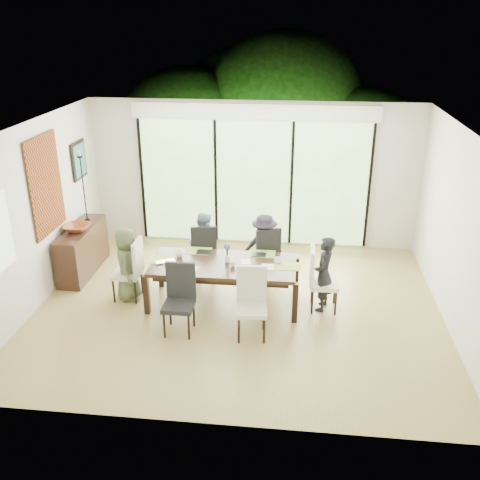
# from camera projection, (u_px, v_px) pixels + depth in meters

# --- Properties ---
(floor) EXTENTS (6.00, 5.00, 0.01)m
(floor) POSITION_uv_depth(u_px,v_px,m) (238.00, 308.00, 8.06)
(floor) COLOR olive
(floor) RESTS_ON ground
(ceiling) EXTENTS (6.00, 5.00, 0.01)m
(ceiling) POSITION_uv_depth(u_px,v_px,m) (238.00, 128.00, 7.00)
(ceiling) COLOR white
(ceiling) RESTS_ON wall_back
(wall_back) EXTENTS (6.00, 0.02, 2.70)m
(wall_back) POSITION_uv_depth(u_px,v_px,m) (254.00, 175.00, 9.83)
(wall_back) COLOR beige
(wall_back) RESTS_ON floor
(wall_front) EXTENTS (6.00, 0.02, 2.70)m
(wall_front) POSITION_uv_depth(u_px,v_px,m) (209.00, 316.00, 5.23)
(wall_front) COLOR silver
(wall_front) RESTS_ON floor
(wall_left) EXTENTS (0.02, 5.00, 2.70)m
(wall_left) POSITION_uv_depth(u_px,v_px,m) (35.00, 216.00, 7.84)
(wall_left) COLOR silver
(wall_left) RESTS_ON floor
(wall_right) EXTENTS (0.02, 5.00, 2.70)m
(wall_right) POSITION_uv_depth(u_px,v_px,m) (459.00, 233.00, 7.22)
(wall_right) COLOR silver
(wall_right) RESTS_ON floor
(glass_doors) EXTENTS (4.20, 0.02, 2.30)m
(glass_doors) POSITION_uv_depth(u_px,v_px,m) (253.00, 183.00, 9.85)
(glass_doors) COLOR #598C3F
(glass_doors) RESTS_ON wall_back
(blinds_header) EXTENTS (4.40, 0.06, 0.28)m
(blinds_header) POSITION_uv_depth(u_px,v_px,m) (254.00, 112.00, 9.33)
(blinds_header) COLOR white
(blinds_header) RESTS_ON wall_back
(mullion_a) EXTENTS (0.05, 0.04, 2.30)m
(mullion_a) POSITION_uv_depth(u_px,v_px,m) (142.00, 180.00, 10.05)
(mullion_a) COLOR black
(mullion_a) RESTS_ON wall_back
(mullion_b) EXTENTS (0.05, 0.04, 2.30)m
(mullion_b) POSITION_uv_depth(u_px,v_px,m) (216.00, 182.00, 9.91)
(mullion_b) COLOR black
(mullion_b) RESTS_ON wall_back
(mullion_c) EXTENTS (0.05, 0.04, 2.30)m
(mullion_c) POSITION_uv_depth(u_px,v_px,m) (291.00, 185.00, 9.77)
(mullion_c) COLOR black
(mullion_c) RESTS_ON wall_back
(mullion_d) EXTENTS (0.05, 0.04, 2.30)m
(mullion_d) POSITION_uv_depth(u_px,v_px,m) (369.00, 187.00, 9.62)
(mullion_d) COLOR black
(mullion_d) RESTS_ON wall_back
(deck) EXTENTS (6.00, 1.80, 0.10)m
(deck) POSITION_uv_depth(u_px,v_px,m) (257.00, 228.00, 11.19)
(deck) COLOR brown
(deck) RESTS_ON ground
(rail_top) EXTENTS (6.00, 0.08, 0.06)m
(rail_top) POSITION_uv_depth(u_px,v_px,m) (260.00, 189.00, 11.68)
(rail_top) COLOR brown
(rail_top) RESTS_ON deck
(foliage_left) EXTENTS (3.20, 3.20, 3.20)m
(foliage_left) POSITION_uv_depth(u_px,v_px,m) (187.00, 137.00, 12.44)
(foliage_left) COLOR #14380F
(foliage_left) RESTS_ON ground
(foliage_mid) EXTENTS (4.00, 4.00, 4.00)m
(foliage_mid) POSITION_uv_depth(u_px,v_px,m) (283.00, 119.00, 12.62)
(foliage_mid) COLOR #14380F
(foliage_mid) RESTS_ON ground
(foliage_right) EXTENTS (2.80, 2.80, 2.80)m
(foliage_right) POSITION_uv_depth(u_px,v_px,m) (362.00, 151.00, 11.91)
(foliage_right) COLOR #14380F
(foliage_right) RESTS_ON ground
(foliage_far) EXTENTS (3.60, 3.60, 3.60)m
(foliage_far) POSITION_uv_depth(u_px,v_px,m) (244.00, 120.00, 13.43)
(foliage_far) COLOR #14380F
(foliage_far) RESTS_ON ground
(table_top) EXTENTS (2.14, 0.98, 0.05)m
(table_top) POSITION_uv_depth(u_px,v_px,m) (224.00, 265.00, 7.94)
(table_top) COLOR black
(table_top) RESTS_ON floor
(table_apron) EXTENTS (1.96, 0.80, 0.09)m
(table_apron) POSITION_uv_depth(u_px,v_px,m) (224.00, 270.00, 7.97)
(table_apron) COLOR black
(table_apron) RESTS_ON floor
(table_leg_fl) EXTENTS (0.08, 0.08, 0.62)m
(table_leg_fl) POSITION_uv_depth(u_px,v_px,m) (146.00, 295.00, 7.79)
(table_leg_fl) COLOR black
(table_leg_fl) RESTS_ON floor
(table_leg_fr) EXTENTS (0.08, 0.08, 0.62)m
(table_leg_fr) POSITION_uv_depth(u_px,v_px,m) (295.00, 303.00, 7.56)
(table_leg_fr) COLOR black
(table_leg_fr) RESTS_ON floor
(table_leg_bl) EXTENTS (0.08, 0.08, 0.62)m
(table_leg_bl) POSITION_uv_depth(u_px,v_px,m) (161.00, 269.00, 8.57)
(table_leg_bl) COLOR black
(table_leg_bl) RESTS_ON floor
(table_leg_br) EXTENTS (0.08, 0.08, 0.62)m
(table_leg_br) POSITION_uv_depth(u_px,v_px,m) (296.00, 276.00, 8.35)
(table_leg_br) COLOR black
(table_leg_br) RESTS_ON floor
(chair_left_end) EXTENTS (0.41, 0.41, 0.98)m
(chair_left_end) POSITION_uv_depth(u_px,v_px,m) (126.00, 269.00, 8.15)
(chair_left_end) COLOR beige
(chair_left_end) RESTS_ON floor
(chair_right_end) EXTENTS (0.41, 0.41, 0.98)m
(chair_right_end) POSITION_uv_depth(u_px,v_px,m) (325.00, 279.00, 7.84)
(chair_right_end) COLOR white
(chair_right_end) RESTS_ON floor
(chair_far_left) EXTENTS (0.48, 0.48, 0.98)m
(chair_far_left) POSITION_uv_depth(u_px,v_px,m) (204.00, 250.00, 8.82)
(chair_far_left) COLOR black
(chair_far_left) RESTS_ON floor
(chair_far_right) EXTENTS (0.54, 0.54, 0.98)m
(chair_far_right) POSITION_uv_depth(u_px,v_px,m) (264.00, 252.00, 8.72)
(chair_far_right) COLOR black
(chair_far_right) RESTS_ON floor
(chair_near_left) EXTENTS (0.42, 0.42, 0.98)m
(chair_near_left) POSITION_uv_depth(u_px,v_px,m) (178.00, 301.00, 7.25)
(chair_near_left) COLOR black
(chair_near_left) RESTS_ON floor
(chair_near_right) EXTENTS (0.45, 0.45, 0.98)m
(chair_near_right) POSITION_uv_depth(u_px,v_px,m) (252.00, 305.00, 7.15)
(chair_near_right) COLOR beige
(chair_near_right) RESTS_ON floor
(person_left_end) EXTENTS (0.41, 0.58, 1.15)m
(person_left_end) POSITION_uv_depth(u_px,v_px,m) (127.00, 264.00, 8.12)
(person_left_end) COLOR #485237
(person_left_end) RESTS_ON floor
(person_right_end) EXTENTS (0.45, 0.60, 1.15)m
(person_right_end) POSITION_uv_depth(u_px,v_px,m) (324.00, 274.00, 7.81)
(person_right_end) COLOR black
(person_right_end) RESTS_ON floor
(person_far_left) EXTENTS (0.60, 0.45, 1.15)m
(person_far_left) POSITION_uv_depth(u_px,v_px,m) (204.00, 245.00, 8.77)
(person_far_left) COLOR #788DAD
(person_far_left) RESTS_ON floor
(person_far_right) EXTENTS (0.59, 0.43, 1.15)m
(person_far_right) POSITION_uv_depth(u_px,v_px,m) (264.00, 248.00, 8.67)
(person_far_right) COLOR #231D2C
(person_far_right) RESTS_ON floor
(placemat_left) EXTENTS (0.39, 0.29, 0.01)m
(placemat_left) POSITION_uv_depth(u_px,v_px,m) (161.00, 260.00, 8.02)
(placemat_left) COLOR #79A239
(placemat_left) RESTS_ON table_top
(placemat_right) EXTENTS (0.39, 0.29, 0.01)m
(placemat_right) POSITION_uv_depth(u_px,v_px,m) (288.00, 266.00, 7.83)
(placemat_right) COLOR #8DAB3D
(placemat_right) RESTS_ON table_top
(placemat_far_l) EXTENTS (0.39, 0.29, 0.01)m
(placemat_far_l) POSITION_uv_depth(u_px,v_px,m) (199.00, 251.00, 8.34)
(placemat_far_l) COLOR #8AA73B
(placemat_far_l) RESTS_ON table_top
(placemat_far_r) EXTENTS (0.39, 0.29, 0.01)m
(placemat_far_r) POSITION_uv_depth(u_px,v_px,m) (262.00, 254.00, 8.24)
(placemat_far_r) COLOR #6EA039
(placemat_far_r) RESTS_ON table_top
(placemat_paper) EXTENTS (0.39, 0.29, 0.01)m
(placemat_paper) POSITION_uv_depth(u_px,v_px,m) (183.00, 270.00, 7.71)
(placemat_paper) COLOR white
(placemat_paper) RESTS_ON table_top
(tablet_far_l) EXTENTS (0.23, 0.16, 0.01)m
(tablet_far_l) POSITION_uv_depth(u_px,v_px,m) (204.00, 252.00, 8.28)
(tablet_far_l) COLOR black
(tablet_far_l) RESTS_ON table_top
(tablet_far_r) EXTENTS (0.21, 0.15, 0.01)m
(tablet_far_r) POSITION_uv_depth(u_px,v_px,m) (259.00, 254.00, 8.19)
(tablet_far_r) COLOR black
(tablet_far_r) RESTS_ON table_top
(papers) EXTENTS (0.27, 0.20, 0.00)m
(papers) POSITION_uv_depth(u_px,v_px,m) (270.00, 267.00, 7.81)
(papers) COLOR white
(papers) RESTS_ON table_top
(platter_base) EXTENTS (0.23, 0.23, 0.02)m
(platter_base) POSITION_uv_depth(u_px,v_px,m) (183.00, 269.00, 7.70)
(platter_base) COLOR white
(platter_base) RESTS_ON table_top
(platter_snacks) EXTENTS (0.18, 0.18, 0.01)m
(platter_snacks) POSITION_uv_depth(u_px,v_px,m) (183.00, 268.00, 7.70)
(platter_snacks) COLOR orange
(platter_snacks) RESTS_ON table_top
(vase) EXTENTS (0.07, 0.07, 0.11)m
(vase) POSITION_uv_depth(u_px,v_px,m) (227.00, 259.00, 7.95)
(vase) COLOR silver
(vase) RESTS_ON table_top
(hyacinth_stems) EXTENTS (0.04, 0.04, 0.14)m
(hyacinth_stems) POSITION_uv_depth(u_px,v_px,m) (227.00, 252.00, 7.91)
(hyacinth_stems) COLOR #337226
(hyacinth_stems) RESTS_ON table_top
(hyacinth_blooms) EXTENTS (0.10, 0.10, 0.10)m
(hyacinth_blooms) POSITION_uv_depth(u_px,v_px,m) (227.00, 247.00, 7.87)
(hyacinth_blooms) COLOR #4A44AA
(hyacinth_blooms) RESTS_ON table_top
(laptop) EXTENTS (0.35, 0.30, 0.02)m
(laptop) POSITION_uv_depth(u_px,v_px,m) (166.00, 263.00, 7.92)
(laptop) COLOR silver
(laptop) RESTS_ON table_top
(cup_a) EXTENTS (0.15, 0.15, 0.09)m
(cup_a) POSITION_uv_depth(u_px,v_px,m) (179.00, 254.00, 8.12)
(cup_a) COLOR white
(cup_a) RESTS_ON table_top
(cup_b) EXTENTS (0.11, 0.11, 0.08)m
(cup_b) POSITION_uv_depth(u_px,v_px,m) (233.00, 264.00, 7.80)
(cup_b) COLOR white
(cup_b) RESTS_ON table_top
(cup_c) EXTENTS (0.16, 0.16, 0.09)m
(cup_c) POSITION_uv_depth(u_px,v_px,m) (278.00, 260.00, 7.92)
(cup_c) COLOR white
(cup_c) RESTS_ON table_top
(book) EXTENTS (0.18, 0.22, 0.02)m
(book) POSITION_uv_depth(u_px,v_px,m) (241.00, 262.00, 7.94)
(book) COLOR white
(book) RESTS_ON table_top
(sideboard) EXTENTS (0.40, 1.42, 0.80)m
(sideboard) POSITION_uv_depth(u_px,v_px,m) (82.00, 250.00, 9.03)
(sideboard) COLOR black
(sideboard) RESTS_ON floor
(bowl) EXTENTS (0.42, 0.42, 0.10)m
(bowl) POSITION_uv_depth(u_px,v_px,m) (77.00, 228.00, 8.76)
(bowl) COLOR brown
(bowl) RESTS_ON sideboard
(candlestick_base) EXTENTS (0.09, 0.09, 0.04)m
(candlestick_base) POSITION_uv_depth(u_px,v_px,m) (87.00, 220.00, 9.18)
(candlestick_base) COLOR black
(candlestick_base) RESTS_ON sideboard
(candlestick_shaft) EXTENTS (0.02, 0.02, 1.11)m
(candlestick_shaft) POSITION_uv_depth(u_px,v_px,m) (84.00, 189.00, 8.97)
(candlestick_shaft) COLOR black
(candlestick_shaft) RESTS_ON sideboard
(candlestick_pan) EXTENTS (0.09, 0.09, 0.03)m
(candlestick_pan) POSITION_uv_depth(u_px,v_px,m) (80.00, 157.00, 8.75)
(candlestick_pan) COLOR black
(candlestick_pan) RESTS_ON sideboard
(candle) EXTENTS (0.03, 0.03, 0.09)m
(candle) POSITION_uv_depth(u_px,v_px,m) (79.00, 154.00, 8.73)
(candle) COLOR silver
(candle) RESTS_ON sideboard
(tapestry) EXTENTS (0.02, 1.00, 1.50)m
(tapestry) POSITION_uv_depth(u_px,v_px,m) (46.00, 185.00, 8.06)
(tapestry) COLOR #993D16
(tapestry) RESTS_ON wall_left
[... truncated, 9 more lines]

